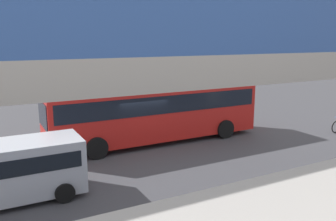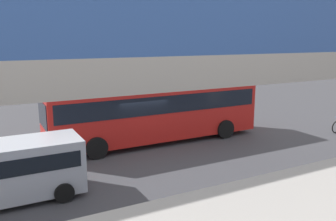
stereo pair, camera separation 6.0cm
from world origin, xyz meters
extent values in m
plane|color=#424247|center=(0.00, 0.00, 0.00)|extent=(80.00, 80.00, 0.00)
cube|color=red|center=(-1.25, -0.40, 1.72)|extent=(11.50, 2.55, 2.86)
cube|color=black|center=(-1.25, -0.40, 2.23)|extent=(11.04, 2.59, 0.90)
cube|color=white|center=(-1.25, -0.40, 3.03)|extent=(11.27, 2.58, 0.20)
cube|color=black|center=(4.51, -0.40, 2.06)|extent=(0.04, 2.24, 1.20)
cylinder|color=black|center=(2.43, 0.87, 0.52)|extent=(1.04, 0.30, 1.04)
cylinder|color=black|center=(2.43, -1.68, 0.52)|extent=(1.04, 0.30, 1.04)
cylinder|color=black|center=(-4.93, 0.87, 0.52)|extent=(1.04, 0.30, 1.04)
cylinder|color=black|center=(-4.93, -1.68, 0.52)|extent=(1.04, 0.30, 1.04)
cube|color=#B7BCC6|center=(6.28, 3.68, 1.12)|extent=(4.80, 1.95, 1.86)
cube|color=black|center=(6.28, 3.68, 1.48)|extent=(4.42, 1.98, 0.56)
cylinder|color=black|center=(4.70, 4.66, 0.34)|extent=(0.68, 0.22, 0.68)
cylinder|color=black|center=(4.70, 2.71, 0.34)|extent=(0.68, 0.22, 0.68)
torus|color=black|center=(-11.37, 3.08, 0.36)|extent=(0.72, 0.06, 0.72)
cube|color=silver|center=(-8.00, -3.40, 0.00)|extent=(2.00, 0.20, 0.01)
cube|color=silver|center=(-4.00, -3.40, 0.00)|extent=(2.00, 0.20, 0.01)
cube|color=silver|center=(0.00, -3.40, 0.00)|extent=(2.00, 0.20, 0.01)
cube|color=silver|center=(4.00, -3.40, 0.00)|extent=(2.00, 0.20, 0.01)
cube|color=#B2ADA5|center=(0.00, 10.56, 5.01)|extent=(24.04, 2.60, 0.50)
cube|color=#3359A5|center=(0.00, 9.31, 5.81)|extent=(24.04, 0.08, 1.10)
camera|label=1|loc=(6.85, 16.14, 5.50)|focal=37.58mm
camera|label=2|loc=(6.79, 16.17, 5.50)|focal=37.58mm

